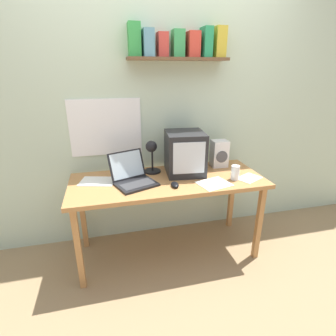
{
  "coord_description": "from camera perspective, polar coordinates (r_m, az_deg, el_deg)",
  "views": [
    {
      "loc": [
        -0.49,
        -1.99,
        1.62
      ],
      "look_at": [
        0.0,
        0.0,
        0.84
      ],
      "focal_mm": 28.0,
      "sensor_mm": 36.0,
      "label": 1
    }
  ],
  "objects": [
    {
      "name": "desk_lamp",
      "position": [
        2.28,
        -3.58,
        3.24
      ],
      "size": [
        0.15,
        0.18,
        0.31
      ],
      "rotation": [
        0.0,
        0.0,
        -0.28
      ],
      "color": "black",
      "rests_on": "corner_desk"
    },
    {
      "name": "ground_plane",
      "position": [
        2.61,
        0.0,
        -17.54
      ],
      "size": [
        12.0,
        12.0,
        0.0
      ],
      "primitive_type": "plane",
      "color": "#997C57"
    },
    {
      "name": "computer_mouse",
      "position": [
        2.09,
        1.5,
        -3.65
      ],
      "size": [
        0.07,
        0.11,
        0.03
      ],
      "rotation": [
        0.0,
        0.0,
        -0.07
      ],
      "color": "black",
      "rests_on": "corner_desk"
    },
    {
      "name": "crt_monitor",
      "position": [
        2.31,
        3.7,
        3.29
      ],
      "size": [
        0.36,
        0.38,
        0.37
      ],
      "rotation": [
        0.0,
        0.0,
        -0.1
      ],
      "color": "#232326",
      "rests_on": "corner_desk"
    },
    {
      "name": "printed_handout",
      "position": [
        2.17,
        10.0,
        -3.37
      ],
      "size": [
        0.29,
        0.26,
        0.0
      ],
      "rotation": [
        0.0,
        0.0,
        0.25
      ],
      "color": "white",
      "rests_on": "corner_desk"
    },
    {
      "name": "loose_paper_near_monitor",
      "position": [
        2.26,
        -15.07,
        -2.8
      ],
      "size": [
        0.32,
        0.27,
        0.0
      ],
      "rotation": [
        0.0,
        0.0,
        -0.26
      ],
      "color": "white",
      "rests_on": "corner_desk"
    },
    {
      "name": "corner_desk",
      "position": [
        2.26,
        0.0,
        -3.96
      ],
      "size": [
        1.64,
        0.65,
        0.74
      ],
      "color": "#B57B45",
      "rests_on": "ground_plane"
    },
    {
      "name": "open_notebook",
      "position": [
        2.35,
        17.23,
        -2.11
      ],
      "size": [
        0.25,
        0.22,
        0.0
      ],
      "rotation": [
        0.0,
        0.0,
        0.48
      ],
      "color": "white",
      "rests_on": "corner_desk"
    },
    {
      "name": "juice_glass",
      "position": [
        2.27,
        14.41,
        -1.12
      ],
      "size": [
        0.07,
        0.07,
        0.12
      ],
      "color": "white",
      "rests_on": "corner_desk"
    },
    {
      "name": "back_wall",
      "position": [
        2.48,
        -2.29,
        13.58
      ],
      "size": [
        5.6,
        0.24,
        2.6
      ],
      "color": "beige",
      "rests_on": "ground_plane"
    },
    {
      "name": "laptop",
      "position": [
        2.16,
        -7.78,
        -1.67
      ],
      "size": [
        0.4,
        0.41,
        0.24
      ],
      "rotation": [
        0.0,
        0.0,
        0.37
      ],
      "color": "black",
      "rests_on": "corner_desk"
    },
    {
      "name": "space_heater",
      "position": [
        2.53,
        11.1,
        3.11
      ],
      "size": [
        0.15,
        0.13,
        0.25
      ],
      "rotation": [
        0.0,
        0.0,
        -0.03
      ],
      "color": "white",
      "rests_on": "corner_desk"
    }
  ]
}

